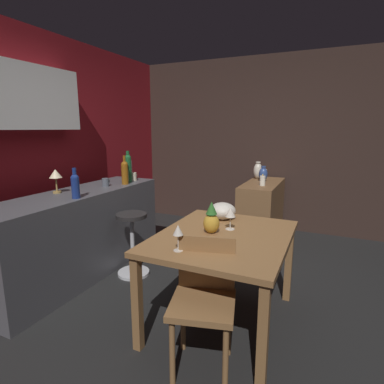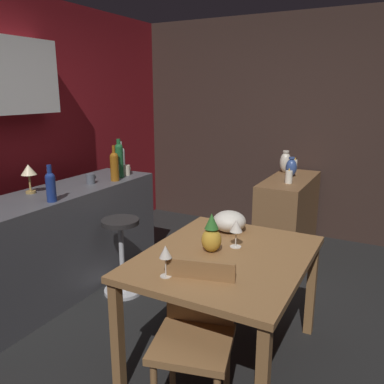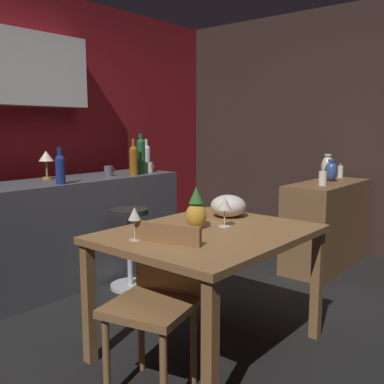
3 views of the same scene
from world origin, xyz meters
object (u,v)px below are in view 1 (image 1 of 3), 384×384
Objects in this scene: dining_table at (223,245)px; fruit_bowl at (222,211)px; wine_bottle_amber at (125,172)px; vase_ceramic_ivory at (258,171)px; bar_stool at (132,242)px; pillar_candle_short at (265,173)px; wine_bottle_clear at (129,168)px; counter_lamp at (56,175)px; cup_cream at (134,177)px; pillar_candle_tall at (262,181)px; wine_glass_right at (178,231)px; sideboard_cabinet at (261,212)px; wine_glass_left at (230,213)px; vase_ceramic_blue at (263,174)px; wine_bottle_cobalt at (75,185)px; cup_slate at (106,182)px; chair_near_window at (204,296)px; pineapple_centerpiece at (211,220)px; wine_bottle_green at (128,167)px.

fruit_bowl is (0.40, 0.15, 0.16)m from dining_table.
wine_bottle_amber reaches higher than vase_ceramic_ivory.
bar_stool is 2.69× the size of vase_ceramic_ivory.
fruit_bowl is 1.60× the size of pillar_candle_short.
wine_bottle_amber is 0.42m from wine_bottle_clear.
fruit_bowl is 1.71m from counter_lamp.
cup_cream is 0.72× the size of pillar_candle_tall.
wine_bottle_clear is at bearing 29.41° from wine_bottle_amber.
vase_ceramic_ivory reaches higher than wine_glass_right.
dining_table is 1.10× the size of sideboard_cabinet.
vase_ceramic_blue reaches higher than wine_glass_left.
fruit_bowl is (-1.61, 0.03, 0.40)m from sideboard_cabinet.
counter_lamp is (-0.96, 0.26, 0.13)m from cup_cream.
wine_bottle_cobalt reaches higher than counter_lamp.
cup_slate is (-0.20, 0.12, -0.10)m from wine_bottle_amber.
chair_near_window reaches higher than bar_stool.
fruit_bowl is 1.40m from wine_bottle_amber.
wine_bottle_cobalt reaches higher than pineapple_centerpiece.
chair_near_window is 7.63× the size of cup_cream.
pineapple_centerpiece is at bearing 179.23° from pillar_candle_tall.
wine_glass_right is at bearing -136.84° from cup_cream.
counter_lamp is at bearing 92.61° from wine_glass_left.
cup_cream is at bearing 13.67° from wine_bottle_amber.
pillar_candle_short is at bearing 1.21° from fruit_bowl.
vase_ceramic_blue is at bearing -49.08° from wine_bottle_green.
sideboard_cabinet is at bearing 3.94° from wine_glass_left.
wine_bottle_cobalt is (-2.05, 1.32, 0.62)m from sideboard_cabinet.
wine_glass_right is 2.55m from vase_ceramic_blue.
vase_ceramic_ivory is (2.78, 0.29, 0.46)m from chair_near_window.
counter_lamp is at bearing 116.66° from bar_stool.
wine_glass_left is 1.03× the size of wine_glass_right.
bar_stool is 1.21m from pineapple_centerpiece.
fruit_bowl is 1.53m from cup_cream.
dining_table is at bearing 4.17° from chair_near_window.
sideboard_cabinet is at bearing -1.21° from wine_glass_right.
wine_glass_left is at bearing -149.05° from fruit_bowl.
sideboard_cabinet is 9.93× the size of cup_cream.
chair_near_window is 5.64× the size of pillar_candle_short.
counter_lamp is at bearing 73.15° from wine_glass_right.
wine_bottle_amber is 3.05× the size of cup_cream.
bar_stool is 1.28m from wine_glass_left.
vase_ceramic_ivory is at bearing -26.90° from wine_bottle_cobalt.
sideboard_cabinet is at bearing -45.68° from cup_slate.
cup_cream is (-0.10, -0.14, -0.09)m from wine_bottle_clear.
wine_bottle_cobalt is 2.60× the size of cup_cream.
vase_ceramic_blue is at bearing 10.87° from sideboard_cabinet.
wine_bottle_clear is 1.51× the size of vase_ceramic_blue.
dining_table is 3.58× the size of wine_bottle_amber.
cup_slate reaches higher than dining_table.
bar_stool is 2.00× the size of wine_bottle_amber.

